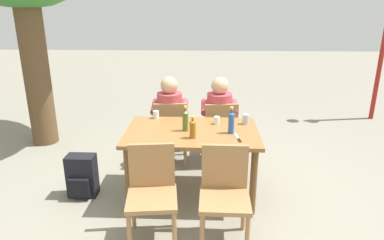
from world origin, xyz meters
TOP-DOWN VIEW (x-y plane):
  - ground_plane at (0.00, 0.00)m, footprint 24.00×24.00m
  - dining_table at (0.00, 0.00)m, footprint 1.42×0.92m
  - chair_far_right at (0.33, 0.76)m, footprint 0.49×0.49m
  - chair_far_left at (-0.31, 0.76)m, footprint 0.47×0.47m
  - chair_near_left at (-0.33, -0.76)m, footprint 0.49×0.49m
  - chair_near_right at (0.32, -0.76)m, footprint 0.45×0.45m
  - person_in_white_shirt at (0.32, 0.87)m, footprint 0.47×0.61m
  - person_in_plaid_shirt at (-0.32, 0.87)m, footprint 0.47×0.61m
  - bottle_amber at (0.02, -0.21)m, footprint 0.06×0.06m
  - bottle_blue at (0.41, -0.05)m, footprint 0.06×0.06m
  - bottle_olive at (-0.07, -0.00)m, footprint 0.06×0.06m
  - cup_steel at (0.60, 0.23)m, footprint 0.07×0.07m
  - cup_glass at (-0.44, 0.40)m, footprint 0.07×0.07m
  - cup_white at (0.27, 0.23)m, footprint 0.07×0.07m
  - table_knife at (0.47, -0.21)m, footprint 0.06×0.24m
  - backpack_by_near_side at (-1.22, -0.10)m, footprint 0.31×0.25m

SIDE VIEW (x-z plane):
  - ground_plane at x=0.00m, z-range 0.00..0.00m
  - backpack_by_near_side at x=-1.22m, z-range -0.01..0.47m
  - chair_far_right at x=0.33m, z-range 0.05..0.92m
  - chair_far_left at x=-0.31m, z-range 0.05..0.92m
  - chair_near_left at x=-0.33m, z-range 0.05..0.92m
  - chair_near_right at x=0.32m, z-range 0.05..0.92m
  - person_in_white_shirt at x=0.32m, z-range 0.07..1.25m
  - person_in_plaid_shirt at x=-0.32m, z-range 0.07..1.25m
  - dining_table at x=0.00m, z-range 0.28..1.04m
  - table_knife at x=0.47m, z-range 0.76..0.77m
  - cup_white at x=0.27m, z-range 0.76..0.85m
  - cup_glass at x=-0.44m, z-range 0.76..0.85m
  - cup_steel at x=0.60m, z-range 0.76..0.87m
  - bottle_amber at x=0.02m, z-range 0.74..0.98m
  - bottle_olive at x=-0.07m, z-range 0.74..1.02m
  - bottle_blue at x=0.41m, z-range 0.74..1.03m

